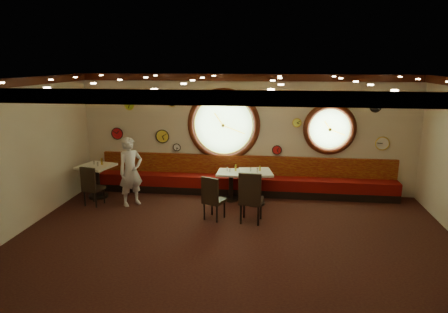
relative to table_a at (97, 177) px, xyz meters
The scene contains 43 objects.
floor 4.35m from the table_a, 27.37° to the right, with size 9.00×6.00×0.00m, color black.
ceiling 5.06m from the table_a, 27.37° to the right, with size 9.00×6.00×0.02m, color #B78433.
wall_back 4.10m from the table_a, 14.84° to the left, with size 9.00×0.02×3.20m, color beige.
wall_front 6.37m from the table_a, 52.43° to the right, with size 9.00×0.02×3.20m, color beige.
wall_left 2.34m from the table_a, 108.55° to the right, with size 0.02×6.00×3.20m, color beige.
molding_back 4.71m from the table_a, 14.13° to the left, with size 9.00×0.10×0.18m, color #3A140A.
molding_front 6.75m from the table_a, 52.15° to the right, with size 9.00×0.10×0.18m, color #3A140A.
molding_left 3.29m from the table_a, 107.24° to the right, with size 0.10×6.00×0.18m, color #3A140A.
banquette_base 3.93m from the table_a, 10.86° to the left, with size 8.00×0.55×0.20m, color black.
banquette_seat 3.91m from the table_a, 10.86° to the left, with size 8.00×0.55×0.30m, color #5C0907.
banquette_back 3.96m from the table_a, 13.99° to the left, with size 8.00×0.10×0.55m, color #640708.
porthole_left_glass 3.63m from the table_a, 17.35° to the left, with size 1.66×1.66×0.02m, color #8DBF72.
porthole_left_frame 3.62m from the table_a, 17.11° to the left, with size 1.98×1.98×0.18m, color #3A140A.
porthole_left_ring 3.62m from the table_a, 16.62° to the left, with size 1.61×1.61×0.03m, color gold.
porthole_right_glass 6.24m from the table_a, ahead, with size 1.10×1.10×0.02m, color #8DBF72.
porthole_right_frame 6.24m from the table_a, ahead, with size 1.38×1.38×0.18m, color #3A140A.
porthole_right_ring 6.24m from the table_a, ahead, with size 1.09×1.09×0.03m, color gold.
wall_clock_0 7.43m from the table_a, ahead, with size 0.28×0.28×0.03m, color black.
wall_clock_1 2.05m from the table_a, 32.45° to the left, with size 0.36×0.36×0.03m, color yellow.
wall_clock_2 7.50m from the table_a, ahead, with size 0.34×0.34×0.03m, color silver.
wall_clock_3 4.83m from the table_a, 11.76° to the left, with size 0.24×0.24×0.03m, color red.
wall_clock_4 2.81m from the table_a, 28.01° to the left, with size 0.24×0.24×0.03m, color black.
wall_clock_5 5.46m from the table_a, 10.66° to the left, with size 0.22×0.22×0.03m, color #EDFC54.
wall_clock_6 1.41m from the table_a, 76.51° to the left, with size 0.32×0.32×0.03m, color red.
wall_clock_7 2.14m from the table_a, 56.98° to the left, with size 0.26×0.26×0.03m, color #9EC727.
wall_clock_8 5.09m from the table_a, 12.01° to the left, with size 0.30×0.30×0.03m, color #9CD843.
wall_clock_9 2.26m from the table_a, 26.77° to the left, with size 0.20×0.20×0.03m, color white.
table_a is the anchor object (origin of this frame).
table_b 3.53m from the table_a, ahead, with size 0.70×0.70×0.76m.
table_c 4.17m from the table_a, ahead, with size 0.91×0.91×0.86m.
chair_a 0.65m from the table_a, 77.86° to the right, with size 0.51×0.51×0.63m.
chair_b 3.45m from the table_a, 19.73° to the right, with size 0.56×0.56×0.63m.
chair_c 4.31m from the table_a, 16.93° to the right, with size 0.54×0.54×0.73m.
condiment_a_salt 0.39m from the table_a, 137.29° to the left, with size 0.03×0.03×0.09m, color silver.
condiment_b_salt 3.44m from the table_a, ahead, with size 0.03×0.03×0.10m, color silver.
condiment_c_salt 4.05m from the table_a, ahead, with size 0.03×0.03×0.09m, color #BCBCC0.
condiment_a_pepper 0.40m from the table_a, 45.11° to the right, with size 0.04×0.04×0.10m, color silver.
condiment_b_pepper 3.51m from the table_a, ahead, with size 0.03×0.03×0.09m, color #BCBCC1.
condiment_c_pepper 4.23m from the table_a, ahead, with size 0.04×0.04×0.11m, color silver.
condiment_a_bottle 0.44m from the table_a, 27.57° to the left, with size 0.05×0.05×0.17m, color gold.
condiment_b_bottle 3.66m from the table_a, ahead, with size 0.05×0.05×0.16m, color gold.
condiment_c_bottle 4.29m from the table_a, ahead, with size 0.04×0.04×0.14m, color gold.
waiter 1.21m from the table_a, 21.06° to the right, with size 0.63×0.41×1.72m, color silver.
Camera 1 is at (0.75, -7.59, 3.53)m, focal length 32.00 mm.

